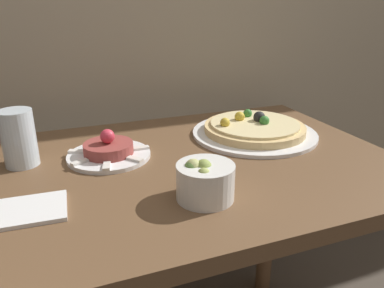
{
  "coord_description": "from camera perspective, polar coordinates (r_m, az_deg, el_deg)",
  "views": [
    {
      "loc": [
        -0.27,
        -0.42,
        1.14
      ],
      "look_at": [
        0.03,
        0.35,
        0.81
      ],
      "focal_mm": 35.0,
      "sensor_mm": 36.0,
      "label": 1
    }
  ],
  "objects": [
    {
      "name": "dining_table",
      "position": [
        0.95,
        -1.51,
        -10.01
      ],
      "size": [
        1.03,
        0.7,
        0.77
      ],
      "color": "brown",
      "rests_on": "ground_plane"
    },
    {
      "name": "pizza_plate",
      "position": [
        1.07,
        9.46,
        2.25
      ],
      "size": [
        0.35,
        0.35,
        0.06
      ],
      "color": "white",
      "rests_on": "dining_table"
    },
    {
      "name": "tartare_plate",
      "position": [
        0.93,
        -12.57,
        -1.08
      ],
      "size": [
        0.2,
        0.2,
        0.07
      ],
      "color": "white",
      "rests_on": "dining_table"
    },
    {
      "name": "small_bowl",
      "position": [
        0.72,
        1.92,
        -5.56
      ],
      "size": [
        0.11,
        0.11,
        0.08
      ],
      "color": "white",
      "rests_on": "dining_table"
    },
    {
      "name": "drinking_glass",
      "position": [
        0.94,
        -24.91,
        0.8
      ],
      "size": [
        0.08,
        0.08,
        0.13
      ],
      "color": "silver",
      "rests_on": "dining_table"
    },
    {
      "name": "napkin",
      "position": [
        0.75,
        -25.35,
        -9.39
      ],
      "size": [
        0.18,
        0.12,
        0.01
      ],
      "color": "white",
      "rests_on": "dining_table"
    }
  ]
}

